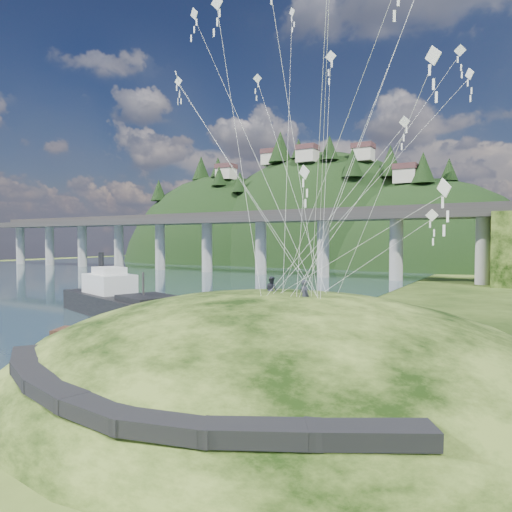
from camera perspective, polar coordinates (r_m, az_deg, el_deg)
The scene contains 9 objects.
ground at distance 31.39m, azimuth -12.23°, elevation -13.09°, with size 320.00×320.00×0.00m, color black.
grass_hill at distance 29.00m, azimuth 2.99°, elevation -17.44°, with size 36.00×32.00×13.00m.
footpath at distance 19.11m, azimuth -15.64°, elevation -16.61°, with size 22.29×5.84×0.83m.
bridge at distance 103.64m, azimuth 3.29°, elevation 2.90°, with size 160.00×11.00×15.00m.
far_ridge at distance 158.83m, azimuth 6.30°, elevation -3.60°, with size 153.00×70.00×94.50m.
work_barge at distance 51.12m, azimuth -16.81°, elevation -5.33°, with size 19.90×10.99×6.73m.
wooden_dock at distance 39.42m, azimuth -13.67°, elevation -9.26°, with size 14.97×8.63×1.10m.
kite_flyers at distance 27.89m, azimuth 3.32°, elevation -2.70°, with size 3.88×2.36×1.83m.
kite_swarm at distance 29.76m, azimuth 10.25°, elevation 23.81°, with size 20.02×17.88×19.28m.
Camera 1 is at (20.50, -22.32, 8.18)m, focal length 32.00 mm.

